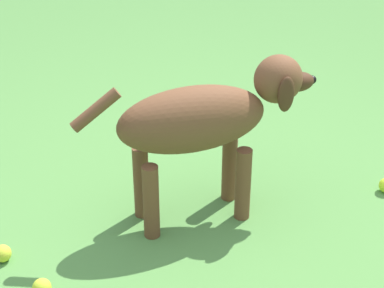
% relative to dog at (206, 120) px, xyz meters
% --- Properties ---
extents(ground, '(14.00, 14.00, 0.00)m').
position_rel_dog_xyz_m(ground, '(-0.12, 0.07, -0.43)').
color(ground, '#548C42').
extents(dog, '(0.61, 0.81, 0.65)m').
position_rel_dog_xyz_m(dog, '(0.00, 0.00, 0.00)').
color(dog, brown).
rests_on(dog, ground).
extents(tennis_ball_1, '(0.07, 0.07, 0.07)m').
position_rel_dog_xyz_m(tennis_ball_1, '(0.19, 0.72, -0.40)').
color(tennis_ball_1, '#C9DA33').
rests_on(tennis_ball_1, ground).
extents(tennis_ball_3, '(0.07, 0.07, 0.07)m').
position_rel_dog_xyz_m(tennis_ball_3, '(0.44, 0.68, -0.40)').
color(tennis_ball_3, '#D0D836').
rests_on(tennis_ball_3, ground).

